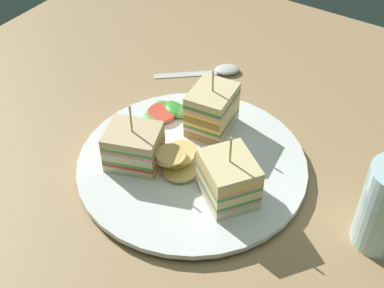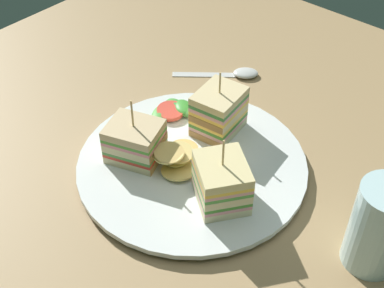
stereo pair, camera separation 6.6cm
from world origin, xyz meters
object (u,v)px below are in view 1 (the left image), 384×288
(plate, at_px, (192,164))
(sandwich_wedge_2, at_px, (228,179))
(sandwich_wedge_1, at_px, (134,147))
(chip_pile, at_px, (177,158))
(sandwich_wedge_0, at_px, (212,110))
(spoon, at_px, (218,71))

(plate, relative_size, sandwich_wedge_2, 3.16)
(sandwich_wedge_1, xyz_separation_m, chip_pile, (0.02, -0.05, -0.01))
(sandwich_wedge_0, relative_size, sandwich_wedge_1, 1.04)
(plate, distance_m, sandwich_wedge_0, 0.08)
(sandwich_wedge_2, height_order, chip_pile, sandwich_wedge_2)
(sandwich_wedge_2, height_order, spoon, sandwich_wedge_2)
(spoon, bearing_deg, sandwich_wedge_1, -124.11)
(sandwich_wedge_0, distance_m, sandwich_wedge_1, 0.12)
(plate, xyz_separation_m, sandwich_wedge_1, (-0.04, 0.06, 0.03))
(plate, relative_size, chip_pile, 3.66)
(sandwich_wedge_2, xyz_separation_m, chip_pile, (0.01, 0.08, -0.01))
(sandwich_wedge_0, distance_m, spoon, 0.16)
(plate, height_order, sandwich_wedge_1, sandwich_wedge_1)
(plate, bearing_deg, sandwich_wedge_2, -110.82)
(sandwich_wedge_0, height_order, chip_pile, sandwich_wedge_0)
(sandwich_wedge_2, bearing_deg, spoon, -20.55)
(sandwich_wedge_1, relative_size, chip_pile, 1.12)
(sandwich_wedge_0, xyz_separation_m, chip_pile, (-0.09, -0.01, -0.01))
(spoon, bearing_deg, sandwich_wedge_0, -102.30)
(chip_pile, bearing_deg, sandwich_wedge_0, 3.64)
(sandwich_wedge_2, distance_m, chip_pile, 0.08)
(plate, distance_m, chip_pile, 0.03)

